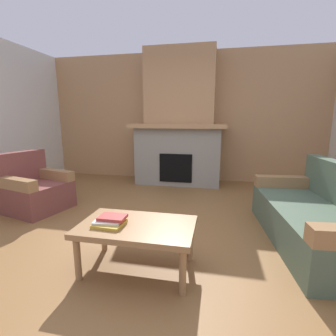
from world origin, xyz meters
TOP-DOWN VIEW (x-y plane):
  - ground at (0.00, 0.00)m, footprint 9.00×9.00m
  - wall_back_wood_panel at (0.00, 3.00)m, footprint 6.00×0.12m
  - fireplace at (0.00, 2.62)m, footprint 1.90×0.82m
  - couch at (1.88, 0.33)m, footprint 1.01×1.87m
  - armchair at (-1.83, 0.61)m, footprint 0.92×0.92m
  - coffee_table at (0.13, -0.51)m, footprint 1.00×0.60m
  - book_stack_near_edge at (-0.09, -0.57)m, footprint 0.26×0.23m

SIDE VIEW (x-z plane):
  - ground at x=0.00m, z-range 0.00..0.00m
  - couch at x=1.88m, z-range -0.14..0.71m
  - armchair at x=-1.83m, z-range -0.13..0.72m
  - coffee_table at x=0.13m, z-range 0.16..0.59m
  - book_stack_near_edge at x=-0.09m, z-range 0.43..0.50m
  - fireplace at x=0.00m, z-range -0.19..2.51m
  - wall_back_wood_panel at x=0.00m, z-range 0.00..2.70m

